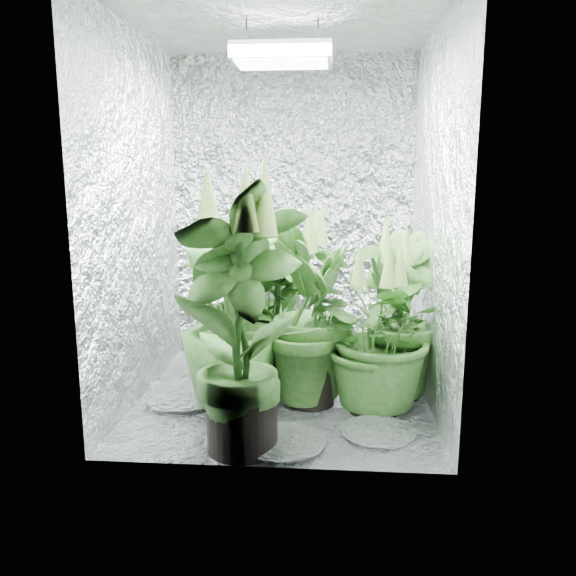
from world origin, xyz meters
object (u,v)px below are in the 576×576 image
(plant_b, at_px, (278,306))
(plant_g, at_px, (311,313))
(circulation_fan, at_px, (382,343))
(grow_lamp, at_px, (282,56))
(plant_d, at_px, (239,314))
(plant_h, at_px, (230,320))
(plant_f, at_px, (241,322))
(plant_a, at_px, (261,296))
(plant_e, at_px, (376,333))
(plant_c, at_px, (398,318))

(plant_b, height_order, plant_g, plant_g)
(plant_g, relative_size, circulation_fan, 3.17)
(grow_lamp, distance_m, plant_b, 1.39)
(plant_b, distance_m, plant_d, 0.27)
(plant_h, bearing_deg, plant_d, 89.62)
(plant_d, xyz_separation_m, plant_f, (0.14, -0.76, 0.15))
(grow_lamp, relative_size, plant_h, 0.48)
(plant_d, relative_size, plant_h, 0.95)
(plant_a, distance_m, plant_h, 0.64)
(plant_e, height_order, plant_g, plant_g)
(plant_d, bearing_deg, grow_lamp, -23.71)
(plant_a, relative_size, plant_b, 0.99)
(grow_lamp, distance_m, plant_e, 1.49)
(grow_lamp, distance_m, plant_h, 1.38)
(plant_c, relative_size, plant_e, 1.09)
(circulation_fan, bearing_deg, plant_e, -99.30)
(plant_c, height_order, plant_f, plant_f)
(plant_e, height_order, plant_h, plant_h)
(plant_a, bearing_deg, plant_d, -102.75)
(plant_c, relative_size, circulation_fan, 2.91)
(plant_a, distance_m, plant_e, 0.94)
(plant_b, relative_size, plant_h, 0.97)
(plant_h, bearing_deg, plant_e, -1.39)
(plant_d, relative_size, plant_f, 0.77)
(plant_b, xyz_separation_m, plant_g, (0.21, -0.36, 0.04))
(circulation_fan, bearing_deg, plant_f, -121.87)
(plant_e, distance_m, plant_h, 0.77)
(plant_a, distance_m, plant_b, 0.24)
(grow_lamp, xyz_separation_m, circulation_fan, (0.61, 0.62, -1.68))
(plant_g, bearing_deg, plant_b, 120.13)
(plant_d, distance_m, plant_f, 0.78)
(plant_b, bearing_deg, plant_e, -38.85)
(plant_h, bearing_deg, plant_c, 13.79)
(plant_f, bearing_deg, plant_g, 62.72)
(plant_e, xyz_separation_m, plant_g, (-0.34, 0.08, 0.08))
(plant_g, bearing_deg, plant_c, 18.35)
(plant_b, xyz_separation_m, plant_h, (-0.21, -0.43, 0.01))
(plant_a, bearing_deg, plant_e, -43.62)
(plant_b, xyz_separation_m, circulation_fan, (0.66, 0.34, -0.32))
(plant_f, relative_size, plant_g, 1.18)
(plant_a, xyz_separation_m, plant_e, (0.68, -0.65, -0.05))
(plant_f, distance_m, plant_h, 0.53)
(plant_b, bearing_deg, plant_g, -59.87)
(plant_e, distance_m, plant_f, 0.81)
(plant_d, bearing_deg, plant_c, -2.55)
(plant_a, bearing_deg, plant_c, -26.52)
(circulation_fan, bearing_deg, plant_a, -171.87)
(plant_c, height_order, plant_e, plant_c)
(grow_lamp, relative_size, plant_f, 0.39)
(plant_d, distance_m, plant_g, 0.47)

